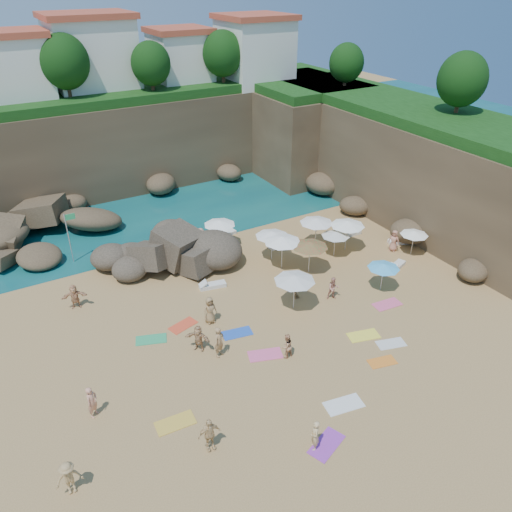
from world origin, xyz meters
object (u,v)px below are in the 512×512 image
person_stand_1 (287,346)px  person_stand_4 (394,241)px  flag_pole (69,231)px  parasol_2 (282,239)px  parasol_0 (272,234)px  person_stand_6 (315,436)px  parasol_1 (220,222)px  lounger_0 (213,285)px  rock_outcrop (165,266)px  person_stand_5 (75,296)px  person_stand_3 (296,286)px  person_stand_0 (92,402)px  person_stand_2 (201,240)px

person_stand_1 → person_stand_4: person_stand_4 is taller
flag_pole → parasol_2: bearing=-33.3°
parasol_0 → person_stand_1: (-4.78, -9.28, -1.34)m
person_stand_6 → parasol_1: bearing=-170.8°
parasol_0 → person_stand_4: (8.48, -3.42, -1.24)m
flag_pole → lounger_0: (7.06, -7.97, -2.27)m
lounger_0 → flag_pole: bearing=142.7°
person_stand_6 → flag_pole: bearing=-142.8°
parasol_2 → person_stand_4: size_ratio=1.56×
rock_outcrop → person_stand_1: person_stand_1 is taller
flag_pole → person_stand_5: (-1.21, -5.74, -1.61)m
person_stand_3 → person_stand_6: person_stand_3 is taller
parasol_1 → person_stand_0: bearing=-136.8°
flag_pole → parasol_1: flag_pole is taller
parasol_0 → person_stand_1: parasol_0 is taller
parasol_2 → person_stand_2: 6.38m
lounger_0 → person_stand_0: person_stand_0 is taller
lounger_0 → person_stand_3: person_stand_3 is taller
parasol_1 → person_stand_5: size_ratio=1.46×
lounger_0 → person_stand_0: size_ratio=1.04×
person_stand_1 → person_stand_5: person_stand_5 is taller
flag_pole → parasol_0: bearing=-28.9°
lounger_0 → person_stand_6: bearing=-85.9°
person_stand_1 → person_stand_3: person_stand_3 is taller
person_stand_1 → person_stand_3: bearing=-137.1°
parasol_1 → parasol_2: 5.38m
person_stand_2 → person_stand_0: bearing=76.5°
rock_outcrop → person_stand_3: bearing=-53.3°
person_stand_5 → person_stand_6: bearing=-55.2°
parasol_0 → person_stand_3: bearing=-103.7°
parasol_0 → lounger_0: bearing=-167.6°
lounger_0 → person_stand_4: 13.95m
parasol_0 → person_stand_2: 5.40m
lounger_0 → person_stand_4: bearing=1.8°
rock_outcrop → person_stand_0: size_ratio=4.09×
parasol_0 → parasol_1: (-2.37, 3.51, -0.03)m
flag_pole → person_stand_0: size_ratio=2.23×
lounger_0 → person_stand_1: size_ratio=1.20×
flag_pole → person_stand_6: flag_pole is taller
person_stand_5 → parasol_1: bearing=24.7°
person_stand_2 → person_stand_4: 14.23m
person_stand_1 → person_stand_0: bearing=-14.1°
person_stand_5 → person_stand_4: bearing=0.9°
flag_pole → parasol_2: 14.79m
person_stand_0 → person_stand_3: bearing=-27.2°
lounger_0 → parasol_2: bearing=9.5°
parasol_1 → person_stand_6: bearing=-104.1°
flag_pole → person_stand_0: flag_pole is taller
person_stand_0 → person_stand_5: person_stand_0 is taller
person_stand_4 → person_stand_3: bearing=-108.4°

